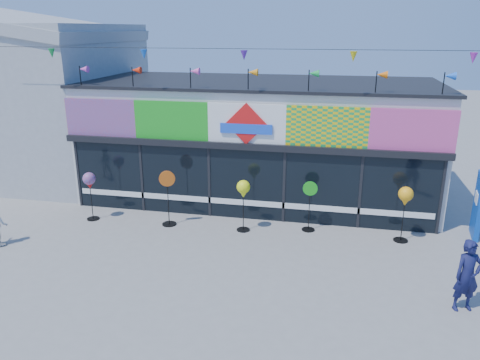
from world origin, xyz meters
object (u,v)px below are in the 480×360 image
(blue_sign, at_px, (478,205))
(spinner_4, at_px, (405,198))
(spinner_1, at_px, (168,197))
(spinner_2, at_px, (243,191))
(spinner_0, at_px, (89,182))
(spinner_3, at_px, (309,205))
(adult_man, at_px, (467,276))

(blue_sign, xyz_separation_m, spinner_4, (-2.15, -0.78, 0.35))
(spinner_1, bearing_deg, spinner_2, 1.14)
(blue_sign, bearing_deg, spinner_0, -167.14)
(spinner_3, relative_size, spinner_4, 0.95)
(spinner_2, bearing_deg, spinner_1, -178.86)
(blue_sign, relative_size, spinner_0, 1.22)
(blue_sign, xyz_separation_m, spinner_3, (-4.81, -0.57, -0.14))
(spinner_1, height_order, adult_man, spinner_1)
(spinner_2, height_order, spinner_3, spinner_2)
(spinner_0, xyz_separation_m, spinner_1, (2.55, 0.08, -0.33))
(spinner_4, bearing_deg, adult_man, -74.72)
(spinner_0, xyz_separation_m, spinner_3, (6.83, 0.54, -0.43))
(spinner_1, height_order, spinner_2, spinner_1)
(blue_sign, height_order, adult_man, blue_sign)
(spinner_0, bearing_deg, blue_sign, 5.42)
(blue_sign, xyz_separation_m, spinner_0, (-11.64, -1.10, 0.29))
(spinner_0, height_order, spinner_4, spinner_4)
(blue_sign, height_order, spinner_3, blue_sign)
(blue_sign, distance_m, spinner_3, 4.85)
(blue_sign, height_order, spinner_0, blue_sign)
(spinner_1, bearing_deg, spinner_0, -178.15)
(blue_sign, bearing_deg, adult_man, -99.26)
(spinner_3, bearing_deg, spinner_2, -168.04)
(adult_man, bearing_deg, spinner_1, 139.97)
(spinner_2, distance_m, spinner_3, 2.03)
(adult_man, bearing_deg, spinner_0, 145.31)
(spinner_2, xyz_separation_m, spinner_4, (4.60, 0.19, 0.04))
(spinner_0, bearing_deg, spinner_4, 1.94)
(blue_sign, distance_m, adult_man, 4.30)
(spinner_0, relative_size, spinner_4, 0.96)
(spinner_2, relative_size, spinner_4, 0.97)
(blue_sign, xyz_separation_m, adult_man, (-1.24, -4.12, -0.15))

